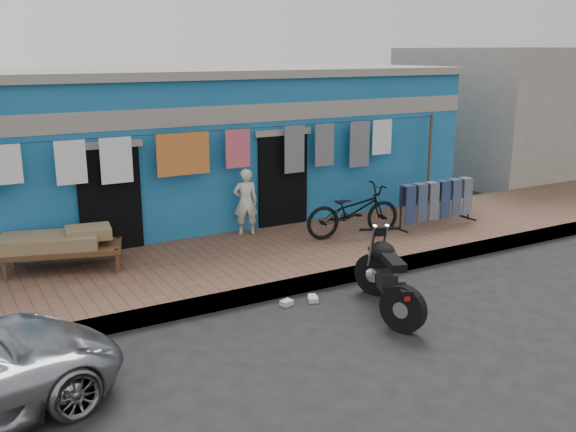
% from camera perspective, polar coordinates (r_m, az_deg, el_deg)
% --- Properties ---
extents(ground, '(80.00, 80.00, 0.00)m').
position_cam_1_polar(ground, '(9.09, 6.39, -9.80)').
color(ground, black).
rests_on(ground, ground).
extents(sidewalk, '(28.00, 3.00, 0.25)m').
position_cam_1_polar(sidewalk, '(11.43, -2.51, -3.89)').
color(sidewalk, brown).
rests_on(sidewalk, ground).
extents(curb, '(28.00, 0.10, 0.25)m').
position_cam_1_polar(curb, '(10.23, 1.26, -6.12)').
color(curb, gray).
rests_on(curb, ground).
extents(building, '(12.20, 5.20, 3.36)m').
position_cam_1_polar(building, '(14.64, -9.84, 6.28)').
color(building, '#165E96').
rests_on(building, ground).
extents(neighbor_right, '(6.00, 5.00, 3.80)m').
position_cam_1_polar(neighbor_right, '(21.08, 19.75, 8.70)').
color(neighbor_right, '#9E9384').
rests_on(neighbor_right, ground).
extents(clothesline, '(10.06, 0.06, 2.10)m').
position_cam_1_polar(clothesline, '(11.99, -6.74, 5.23)').
color(clothesline, brown).
rests_on(clothesline, sidewalk).
extents(seated_person, '(0.53, 0.43, 1.29)m').
position_cam_1_polar(seated_person, '(12.39, -3.79, 1.26)').
color(seated_person, beige).
rests_on(seated_person, sidewalk).
extents(bicycle, '(1.98, 0.96, 1.23)m').
position_cam_1_polar(bicycle, '(12.31, 5.81, 0.97)').
color(bicycle, black).
rests_on(bicycle, sidewalk).
extents(motorcycle, '(1.84, 2.20, 1.15)m').
position_cam_1_polar(motorcycle, '(9.45, 8.91, -5.17)').
color(motorcycle, black).
rests_on(motorcycle, ground).
extents(charpoy, '(2.42, 1.97, 0.65)m').
position_cam_1_polar(charpoy, '(11.07, -19.33, -2.90)').
color(charpoy, brown).
rests_on(charpoy, sidewalk).
extents(jeans_rack, '(1.94, 0.41, 0.93)m').
position_cam_1_polar(jeans_rack, '(13.47, 13.04, 1.20)').
color(jeans_rack, black).
rests_on(jeans_rack, sidewalk).
extents(litter_a, '(0.20, 0.17, 0.08)m').
position_cam_1_polar(litter_a, '(9.75, -0.13, -7.72)').
color(litter_a, silver).
rests_on(litter_a, ground).
extents(litter_b, '(0.15, 0.17, 0.07)m').
position_cam_1_polar(litter_b, '(9.98, 2.19, -7.23)').
color(litter_b, silver).
rests_on(litter_b, ground).
extents(litter_c, '(0.20, 0.22, 0.07)m').
position_cam_1_polar(litter_c, '(9.90, 2.23, -7.41)').
color(litter_c, silver).
rests_on(litter_c, ground).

